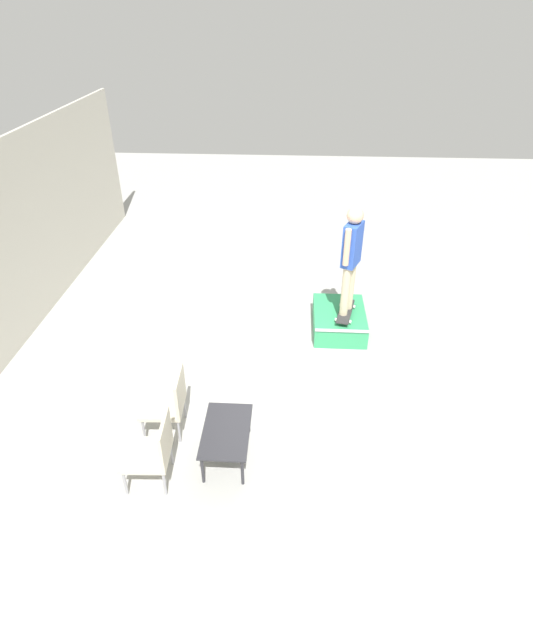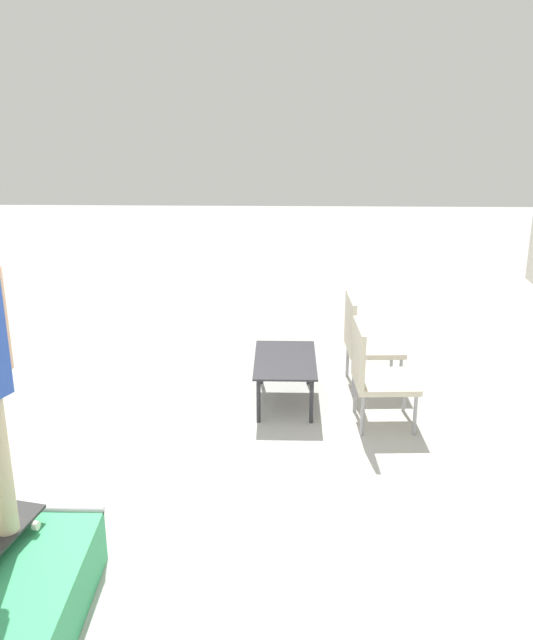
# 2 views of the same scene
# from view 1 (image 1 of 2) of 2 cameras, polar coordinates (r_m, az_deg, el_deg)

# --- Properties ---
(ground_plane) EXTENTS (24.00, 24.00, 0.00)m
(ground_plane) POSITION_cam_1_polar(r_m,az_deg,el_deg) (7.54, 2.68, -5.81)
(ground_plane) COLOR #A8A8A3
(skate_ramp_box) EXTENTS (1.18, 0.84, 0.37)m
(skate_ramp_box) POSITION_cam_1_polar(r_m,az_deg,el_deg) (8.42, 8.28, -0.01)
(skate_ramp_box) COLOR #339E60
(skate_ramp_box) RESTS_ON ground_plane
(skateboard_on_ramp) EXTENTS (0.79, 0.37, 0.07)m
(skateboard_on_ramp) POSITION_cam_1_polar(r_m,az_deg,el_deg) (8.19, 9.01, 0.98)
(skateboard_on_ramp) COLOR #2D2D2D
(skateboard_on_ramp) RESTS_ON skate_ramp_box
(person_skater) EXTENTS (0.53, 0.34, 1.74)m
(person_skater) POSITION_cam_1_polar(r_m,az_deg,el_deg) (7.69, 9.68, 7.57)
(person_skater) COLOR #C6B793
(person_skater) RESTS_ON skateboard_on_ramp
(coffee_table) EXTENTS (0.93, 0.56, 0.43)m
(coffee_table) POSITION_cam_1_polar(r_m,az_deg,el_deg) (6.08, -4.61, -12.75)
(coffee_table) COLOR #2D2D33
(coffee_table) RESTS_ON ground_plane
(patio_chair_left) EXTENTS (0.54, 0.54, 0.90)m
(patio_chair_left) POSITION_cam_1_polar(r_m,az_deg,el_deg) (5.88, -12.73, -14.22)
(patio_chair_left) COLOR #99999E
(patio_chair_left) RESTS_ON ground_plane
(patio_chair_right) EXTENTS (0.54, 0.54, 0.90)m
(patio_chair_right) POSITION_cam_1_polar(r_m,az_deg,el_deg) (6.43, -11.00, -9.04)
(patio_chair_right) COLOR #99999E
(patio_chair_right) RESTS_ON ground_plane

